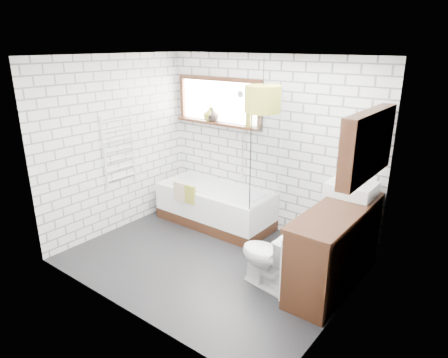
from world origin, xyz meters
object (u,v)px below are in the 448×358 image
Objects in this scene: basin at (352,189)px; toilet at (269,257)px; bathtub at (215,206)px; vanity at (335,247)px; pendant at (263,99)px.

toilet is (-0.50, -1.01, -0.64)m from basin.
vanity is (2.08, -0.43, 0.18)m from bathtub.
toilet is at bearing -14.56° from pendant.
bathtub is 2.43m from pendant.
bathtub is 3.33× the size of basin.
toilet is 1.74m from pendant.
bathtub is 1.09× the size of vanity.
basin is at bearing 55.26° from pendant.
vanity is at bearing 32.53° from pendant.
basin is 0.72× the size of toilet.
bathtub is at bearing 168.35° from vanity.
basin is (2.02, 0.07, 0.72)m from bathtub.
pendant is at bearing -33.49° from bathtub.
basin is 1.29m from toilet.
vanity is 4.38× the size of pendant.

